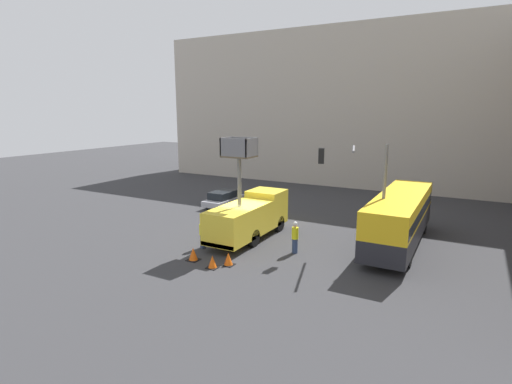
{
  "coord_description": "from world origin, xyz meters",
  "views": [
    {
      "loc": [
        12.34,
        -20.81,
        8.09
      ],
      "look_at": [
        0.14,
        1.4,
        2.9
      ],
      "focal_mm": 28.0,
      "sensor_mm": 36.0,
      "label": 1
    }
  ],
  "objects_px": {
    "utility_truck": "(249,215)",
    "traffic_cone_mid_road": "(193,254)",
    "traffic_cone_far_side": "(228,259)",
    "traffic_light_pole": "(361,179)",
    "road_worker_directing": "(295,237)",
    "city_bus": "(400,216)",
    "road_worker_near_truck": "(203,234)",
    "parked_car_curbside": "(224,199)",
    "traffic_cone_near_truck": "(212,262)"
  },
  "relations": [
    {
      "from": "traffic_cone_far_side",
      "to": "road_worker_directing",
      "type": "bearing_deg",
      "value": 55.32
    },
    {
      "from": "road_worker_near_truck",
      "to": "road_worker_directing",
      "type": "relative_size",
      "value": 0.96
    },
    {
      "from": "traffic_cone_far_side",
      "to": "city_bus",
      "type": "bearing_deg",
      "value": 46.18
    },
    {
      "from": "traffic_light_pole",
      "to": "road_worker_directing",
      "type": "height_order",
      "value": "traffic_light_pole"
    },
    {
      "from": "parked_car_curbside",
      "to": "traffic_light_pole",
      "type": "bearing_deg",
      "value": -22.03
    },
    {
      "from": "traffic_cone_near_truck",
      "to": "traffic_cone_far_side",
      "type": "height_order",
      "value": "traffic_cone_far_side"
    },
    {
      "from": "city_bus",
      "to": "utility_truck",
      "type": "bearing_deg",
      "value": 96.34
    },
    {
      "from": "traffic_light_pole",
      "to": "road_worker_directing",
      "type": "bearing_deg",
      "value": -142.63
    },
    {
      "from": "traffic_light_pole",
      "to": "traffic_cone_near_truck",
      "type": "relative_size",
      "value": 9.3
    },
    {
      "from": "road_worker_near_truck",
      "to": "parked_car_curbside",
      "type": "xyz_separation_m",
      "value": [
        -4.7,
        9.41,
        -0.2
      ]
    },
    {
      "from": "city_bus",
      "to": "parked_car_curbside",
      "type": "relative_size",
      "value": 2.55
    },
    {
      "from": "city_bus",
      "to": "traffic_light_pole",
      "type": "height_order",
      "value": "traffic_light_pole"
    },
    {
      "from": "traffic_cone_near_truck",
      "to": "parked_car_curbside",
      "type": "distance_m",
      "value": 13.63
    },
    {
      "from": "road_worker_near_truck",
      "to": "traffic_cone_far_side",
      "type": "distance_m",
      "value": 3.27
    },
    {
      "from": "city_bus",
      "to": "traffic_light_pole",
      "type": "relative_size",
      "value": 1.71
    },
    {
      "from": "parked_car_curbside",
      "to": "traffic_cone_near_truck",
      "type": "bearing_deg",
      "value": -59.12
    },
    {
      "from": "road_worker_near_truck",
      "to": "traffic_cone_mid_road",
      "type": "relative_size",
      "value": 2.47
    },
    {
      "from": "road_worker_directing",
      "to": "utility_truck",
      "type": "bearing_deg",
      "value": -176.84
    },
    {
      "from": "traffic_cone_mid_road",
      "to": "utility_truck",
      "type": "bearing_deg",
      "value": 80.23
    },
    {
      "from": "city_bus",
      "to": "traffic_cone_far_side",
      "type": "height_order",
      "value": "city_bus"
    },
    {
      "from": "utility_truck",
      "to": "traffic_cone_mid_road",
      "type": "height_order",
      "value": "utility_truck"
    },
    {
      "from": "traffic_cone_far_side",
      "to": "traffic_cone_mid_road",
      "type": "bearing_deg",
      "value": -171.04
    },
    {
      "from": "traffic_cone_near_truck",
      "to": "traffic_cone_far_side",
      "type": "xyz_separation_m",
      "value": [
        0.52,
        0.72,
        0.01
      ]
    },
    {
      "from": "road_worker_near_truck",
      "to": "traffic_cone_mid_road",
      "type": "height_order",
      "value": "road_worker_near_truck"
    },
    {
      "from": "traffic_cone_near_truck",
      "to": "traffic_cone_far_side",
      "type": "distance_m",
      "value": 0.89
    },
    {
      "from": "road_worker_near_truck",
      "to": "traffic_cone_mid_road",
      "type": "bearing_deg",
      "value": -77.17
    },
    {
      "from": "utility_truck",
      "to": "traffic_light_pole",
      "type": "relative_size",
      "value": 1.14
    },
    {
      "from": "city_bus",
      "to": "parked_car_curbside",
      "type": "height_order",
      "value": "city_bus"
    },
    {
      "from": "road_worker_directing",
      "to": "parked_car_curbside",
      "type": "relative_size",
      "value": 0.45
    },
    {
      "from": "utility_truck",
      "to": "city_bus",
      "type": "xyz_separation_m",
      "value": [
        8.61,
        3.2,
        0.31
      ]
    },
    {
      "from": "traffic_light_pole",
      "to": "parked_car_curbside",
      "type": "height_order",
      "value": "traffic_light_pole"
    },
    {
      "from": "traffic_cone_mid_road",
      "to": "traffic_cone_far_side",
      "type": "relative_size",
      "value": 1.05
    },
    {
      "from": "traffic_light_pole",
      "to": "road_worker_near_truck",
      "type": "xyz_separation_m",
      "value": [
        -8.22,
        -4.18,
        -3.35
      ]
    },
    {
      "from": "traffic_light_pole",
      "to": "traffic_cone_far_side",
      "type": "distance_m",
      "value": 8.81
    },
    {
      "from": "city_bus",
      "to": "road_worker_directing",
      "type": "relative_size",
      "value": 5.72
    },
    {
      "from": "city_bus",
      "to": "traffic_cone_far_side",
      "type": "relative_size",
      "value": 15.46
    },
    {
      "from": "traffic_light_pole",
      "to": "utility_truck",
      "type": "bearing_deg",
      "value": -169.14
    },
    {
      "from": "city_bus",
      "to": "parked_car_curbside",
      "type": "bearing_deg",
      "value": 63.41
    },
    {
      "from": "utility_truck",
      "to": "road_worker_near_truck",
      "type": "height_order",
      "value": "utility_truck"
    },
    {
      "from": "traffic_light_pole",
      "to": "road_worker_near_truck",
      "type": "bearing_deg",
      "value": -153.05
    },
    {
      "from": "city_bus",
      "to": "road_worker_near_truck",
      "type": "distance_m",
      "value": 11.9
    },
    {
      "from": "road_worker_directing",
      "to": "traffic_cone_far_side",
      "type": "height_order",
      "value": "road_worker_directing"
    },
    {
      "from": "city_bus",
      "to": "traffic_cone_mid_road",
      "type": "distance_m",
      "value": 12.46
    },
    {
      "from": "city_bus",
      "to": "road_worker_directing",
      "type": "xyz_separation_m",
      "value": [
        -4.99,
        -4.25,
        -0.93
      ]
    },
    {
      "from": "road_worker_directing",
      "to": "road_worker_near_truck",
      "type": "bearing_deg",
      "value": -140.97
    },
    {
      "from": "traffic_cone_near_truck",
      "to": "traffic_cone_mid_road",
      "type": "relative_size",
      "value": 0.92
    },
    {
      "from": "traffic_cone_mid_road",
      "to": "traffic_cone_far_side",
      "type": "height_order",
      "value": "traffic_cone_mid_road"
    },
    {
      "from": "road_worker_directing",
      "to": "traffic_cone_far_side",
      "type": "xyz_separation_m",
      "value": [
        -2.36,
        -3.42,
        -0.62
      ]
    },
    {
      "from": "road_worker_near_truck",
      "to": "city_bus",
      "type": "bearing_deg",
      "value": 22.51
    },
    {
      "from": "traffic_cone_near_truck",
      "to": "traffic_cone_mid_road",
      "type": "distance_m",
      "value": 1.6
    }
  ]
}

